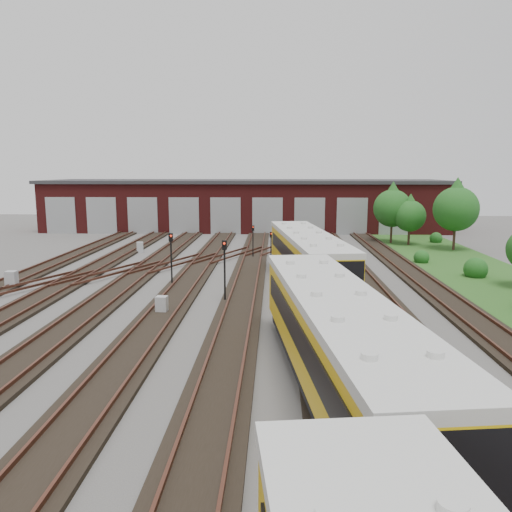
{
  "coord_description": "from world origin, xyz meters",
  "views": [
    {
      "loc": [
        3.91,
        -25.29,
        7.6
      ],
      "look_at": [
        2.67,
        7.14,
        2.0
      ],
      "focal_mm": 35.0,
      "sensor_mm": 36.0,
      "label": 1
    }
  ],
  "objects": [
    {
      "name": "ground",
      "position": [
        0.0,
        0.0,
        0.0
      ],
      "size": [
        120.0,
        120.0,
        0.0
      ],
      "primitive_type": "plane",
      "color": "#484643",
      "rests_on": "ground"
    },
    {
      "name": "track_network",
      "position": [
        -0.17,
        0.59,
        0.11
      ],
      "size": [
        30.4,
        70.0,
        0.33
      ],
      "color": "black",
      "rests_on": "ground"
    },
    {
      "name": "maintenance_shed",
      "position": [
        -0.01,
        39.97,
        3.2
      ],
      "size": [
        51.0,
        12.5,
        6.35
      ],
      "color": "#501414",
      "rests_on": "ground"
    },
    {
      "name": "grass_verge",
      "position": [
        19.0,
        10.0,
        0.03
      ],
      "size": [
        8.0,
        55.0,
        0.05
      ],
      "primitive_type": "cube",
      "color": "#1F4C19",
      "rests_on": "ground"
    },
    {
      "name": "metro_train",
      "position": [
        6.0,
        -9.47,
        2.0
      ],
      "size": [
        4.78,
        48.0,
        3.26
      ],
      "rotation": [
        0.0,
        0.0,
        0.12
      ],
      "color": "black",
      "rests_on": "ground"
    },
    {
      "name": "signal_mast_0",
      "position": [
        -2.94,
        6.95,
        2.24
      ],
      "size": [
        0.31,
        0.3,
        3.51
      ],
      "rotation": [
        0.0,
        0.0,
        0.36
      ],
      "color": "black",
      "rests_on": "ground"
    },
    {
      "name": "signal_mast_1",
      "position": [
        1.03,
        2.72,
        2.32
      ],
      "size": [
        0.27,
        0.25,
        3.65
      ],
      "rotation": [
        0.0,
        0.0,
        -0.0
      ],
      "color": "black",
      "rests_on": "ground"
    },
    {
      "name": "signal_mast_2",
      "position": [
        2.01,
        17.44,
        1.84
      ],
      "size": [
        0.25,
        0.23,
        2.89
      ],
      "rotation": [
        0.0,
        0.0,
        0.23
      ],
      "color": "black",
      "rests_on": "ground"
    },
    {
      "name": "signal_mast_3",
      "position": [
        3.59,
        15.29,
        1.68
      ],
      "size": [
        0.24,
        0.23,
        2.61
      ],
      "rotation": [
        0.0,
        0.0,
        0.19
      ],
      "color": "black",
      "rests_on": "ground"
    },
    {
      "name": "relay_cabinet_0",
      "position": [
        -13.21,
        5.76,
        0.57
      ],
      "size": [
        0.68,
        0.57,
        1.14
      ],
      "primitive_type": "cube",
      "rotation": [
        0.0,
        0.0,
        0.0
      ],
      "color": "#A2A4A7",
      "rests_on": "ground"
    },
    {
      "name": "relay_cabinet_1",
      "position": [
        -8.68,
        20.23,
        0.5
      ],
      "size": [
        0.69,
        0.62,
        0.99
      ],
      "primitive_type": "cube",
      "rotation": [
        0.0,
        0.0,
        0.23
      ],
      "color": "#A2A4A7",
      "rests_on": "ground"
    },
    {
      "name": "relay_cabinet_2",
      "position": [
        -2.1,
        0.23,
        0.49
      ],
      "size": [
        0.63,
        0.54,
        0.98
      ],
      "primitive_type": "cube",
      "rotation": [
        0.0,
        0.0,
        -0.09
      ],
      "color": "#A2A4A7",
      "rests_on": "ground"
    },
    {
      "name": "relay_cabinet_3",
      "position": [
        6.12,
        26.29,
        0.47
      ],
      "size": [
        0.61,
        0.52,
        0.94
      ],
      "primitive_type": "cube",
      "rotation": [
        0.0,
        0.0,
        0.1
      ],
      "color": "#A2A4A7",
      "rests_on": "ground"
    },
    {
      "name": "relay_cabinet_4",
      "position": [
        4.89,
        20.11,
        0.55
      ],
      "size": [
        0.75,
        0.66,
        1.09
      ],
      "primitive_type": "cube",
      "rotation": [
        0.0,
        0.0,
        0.2
      ],
      "color": "#A2A4A7",
      "rests_on": "ground"
    },
    {
      "name": "tree_0",
      "position": [
        16.12,
        27.2,
        4.16
      ],
      "size": [
        3.9,
        3.9,
        6.47
      ],
      "color": "#362118",
      "rests_on": "ground"
    },
    {
      "name": "tree_1",
      "position": [
        17.61,
        25.85,
        3.39
      ],
      "size": [
        3.19,
        3.19,
        5.28
      ],
      "color": "#362118",
      "rests_on": "ground"
    },
    {
      "name": "tree_2",
      "position": [
        21.04,
        22.63,
        4.48
      ],
      "size": [
        4.21,
        4.21,
        6.97
      ],
      "color": "#362118",
      "rests_on": "ground"
    },
    {
      "name": "bush_0",
      "position": [
        18.34,
        10.37,
        0.84
      ],
      "size": [
        1.67,
        1.67,
        1.67
      ],
      "primitive_type": "sphere",
      "color": "#124012",
      "rests_on": "ground"
    },
    {
      "name": "bush_1",
      "position": [
        16.08,
        15.89,
        0.63
      ],
      "size": [
        1.26,
        1.26,
        1.26
      ],
      "primitive_type": "sphere",
      "color": "#124012",
      "rests_on": "ground"
    },
    {
      "name": "bush_2",
      "position": [
        20.99,
        27.76,
        0.65
      ],
      "size": [
        1.31,
        1.31,
        1.31
      ],
      "primitive_type": "sphere",
      "color": "#124012",
      "rests_on": "ground"
    }
  ]
}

